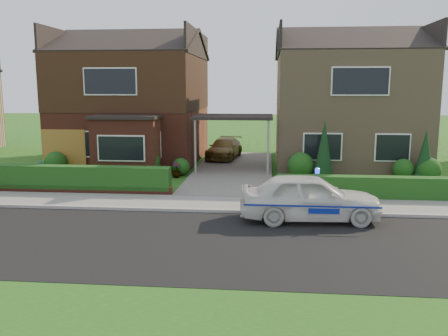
# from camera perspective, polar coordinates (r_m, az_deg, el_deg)

# --- Properties ---
(ground) EXTENTS (120.00, 120.00, 0.00)m
(ground) POSITION_cam_1_polar(r_m,az_deg,el_deg) (13.00, -2.47, -8.91)
(ground) COLOR #134913
(ground) RESTS_ON ground
(road) EXTENTS (60.00, 6.00, 0.02)m
(road) POSITION_cam_1_polar(r_m,az_deg,el_deg) (13.00, -2.47, -8.91)
(road) COLOR black
(road) RESTS_ON ground
(kerb) EXTENTS (60.00, 0.16, 0.12)m
(kerb) POSITION_cam_1_polar(r_m,az_deg,el_deg) (15.88, -0.98, -5.20)
(kerb) COLOR #9E9993
(kerb) RESTS_ON ground
(sidewalk) EXTENTS (60.00, 2.00, 0.10)m
(sidewalk) POSITION_cam_1_polar(r_m,az_deg,el_deg) (16.90, -0.58, -4.31)
(sidewalk) COLOR slate
(sidewalk) RESTS_ON ground
(driveway) EXTENTS (3.80, 12.00, 0.12)m
(driveway) POSITION_cam_1_polar(r_m,az_deg,el_deg) (23.62, 1.15, -0.23)
(driveway) COLOR #666059
(driveway) RESTS_ON ground
(house_left) EXTENTS (7.50, 9.53, 7.25)m
(house_left) POSITION_cam_1_polar(r_m,az_deg,el_deg) (27.16, -10.76, 8.87)
(house_left) COLOR brown
(house_left) RESTS_ON ground
(house_right) EXTENTS (7.50, 8.06, 7.25)m
(house_right) POSITION_cam_1_polar(r_m,az_deg,el_deg) (26.52, 14.41, 8.40)
(house_right) COLOR #96795C
(house_right) RESTS_ON ground
(carport_link) EXTENTS (3.80, 3.00, 2.77)m
(carport_link) POSITION_cam_1_polar(r_m,az_deg,el_deg) (23.26, 1.17, 6.06)
(carport_link) COLOR black
(carport_link) RESTS_ON ground
(garage_door) EXTENTS (2.20, 0.10, 2.10)m
(garage_door) POSITION_cam_1_polar(r_m,az_deg,el_deg) (24.49, -18.67, 1.96)
(garage_door) COLOR brown
(garage_door) RESTS_ON ground
(dwarf_wall) EXTENTS (7.70, 0.25, 0.36)m
(dwarf_wall) POSITION_cam_1_polar(r_m,az_deg,el_deg) (19.45, -17.47, -2.50)
(dwarf_wall) COLOR brown
(dwarf_wall) RESTS_ON ground
(hedge_left) EXTENTS (7.50, 0.55, 0.90)m
(hedge_left) POSITION_cam_1_polar(r_m,az_deg,el_deg) (19.63, -17.27, -2.92)
(hedge_left) COLOR #1A3D13
(hedge_left) RESTS_ON ground
(hedge_right) EXTENTS (7.50, 0.55, 0.80)m
(hedge_right) POSITION_cam_1_polar(r_m,az_deg,el_deg) (18.50, 18.06, -3.72)
(hedge_right) COLOR #1A3D13
(hedge_right) RESTS_ON ground
(shrub_left_far) EXTENTS (1.08, 1.08, 1.08)m
(shrub_left_far) POSITION_cam_1_polar(r_m,az_deg,el_deg) (24.25, -19.58, 0.62)
(shrub_left_far) COLOR #1A3D13
(shrub_left_far) RESTS_ON ground
(shrub_left_mid) EXTENTS (1.32, 1.32, 1.32)m
(shrub_left_mid) POSITION_cam_1_polar(r_m,az_deg,el_deg) (22.52, -9.37, 0.70)
(shrub_left_mid) COLOR #1A3D13
(shrub_left_mid) RESTS_ON ground
(shrub_left_near) EXTENTS (0.84, 0.84, 0.84)m
(shrub_left_near) POSITION_cam_1_polar(r_m,az_deg,el_deg) (22.50, -5.22, 0.16)
(shrub_left_near) COLOR #1A3D13
(shrub_left_near) RESTS_ON ground
(shrub_right_near) EXTENTS (1.20, 1.20, 1.20)m
(shrub_right_near) POSITION_cam_1_polar(r_m,az_deg,el_deg) (21.94, 9.21, 0.31)
(shrub_right_near) COLOR #1A3D13
(shrub_right_near) RESTS_ON ground
(shrub_right_mid) EXTENTS (0.96, 0.96, 0.96)m
(shrub_right_mid) POSITION_cam_1_polar(r_m,az_deg,el_deg) (22.84, 20.77, -0.14)
(shrub_right_mid) COLOR #1A3D13
(shrub_right_mid) RESTS_ON ground
(shrub_right_far) EXTENTS (1.08, 1.08, 1.08)m
(shrub_right_far) POSITION_cam_1_polar(r_m,az_deg,el_deg) (22.83, 23.40, -0.16)
(shrub_right_far) COLOR #1A3D13
(shrub_right_far) RESTS_ON ground
(conifer_a) EXTENTS (0.90, 0.90, 2.60)m
(conifer_a) POSITION_cam_1_polar(r_m,az_deg,el_deg) (21.73, 11.92, 2.00)
(conifer_a) COLOR black
(conifer_a) RESTS_ON ground
(conifer_b) EXTENTS (0.90, 0.90, 2.20)m
(conifer_b) POSITION_cam_1_polar(r_m,az_deg,el_deg) (22.69, 23.01, 1.24)
(conifer_b) COLOR black
(conifer_b) RESTS_ON ground
(police_car) EXTENTS (4.00, 4.45, 1.65)m
(police_car) POSITION_cam_1_polar(r_m,az_deg,el_deg) (15.05, 10.28, -3.53)
(police_car) COLOR silver
(police_car) RESTS_ON ground
(driveway_car) EXTENTS (2.03, 4.01, 1.11)m
(driveway_car) POSITION_cam_1_polar(r_m,az_deg,el_deg) (27.04, 0.04, 2.37)
(driveway_car) COLOR brown
(driveway_car) RESTS_ON driveway
(potted_plant_a) EXTENTS (0.42, 0.34, 0.69)m
(potted_plant_a) POSITION_cam_1_polar(r_m,az_deg,el_deg) (24.05, -21.13, -0.02)
(potted_plant_a) COLOR gray
(potted_plant_a) RESTS_ON ground
(potted_plant_b) EXTENTS (0.49, 0.48, 0.70)m
(potted_plant_b) POSITION_cam_1_polar(r_m,az_deg,el_deg) (21.42, -9.44, -0.61)
(potted_plant_b) COLOR gray
(potted_plant_b) RESTS_ON ground
(potted_plant_c) EXTENTS (0.56, 0.56, 0.72)m
(potted_plant_c) POSITION_cam_1_polar(r_m,az_deg,el_deg) (21.94, -5.76, -0.26)
(potted_plant_c) COLOR gray
(potted_plant_c) RESTS_ON ground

